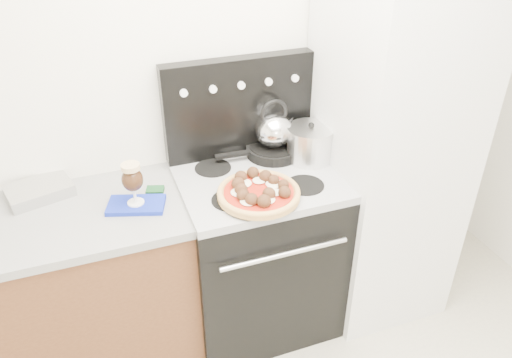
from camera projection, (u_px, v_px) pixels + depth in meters
name	position (u px, v px, depth m)	size (l,w,h in m)	color
room_shell	(334.00, 232.00, 1.49)	(3.52, 3.01, 2.52)	beige
base_cabinet	(36.00, 305.00, 2.35)	(1.45, 0.60, 0.86)	brown
countertop	(11.00, 229.00, 2.11)	(1.48, 0.63, 0.04)	gray
stove_body	(258.00, 254.00, 2.65)	(0.76, 0.65, 0.88)	black
cooktop	(258.00, 180.00, 2.40)	(0.76, 0.65, 0.04)	#ADADB2
backguard	(239.00, 107.00, 2.48)	(0.76, 0.08, 0.50)	black
fridge	(387.00, 150.00, 2.56)	(0.64, 0.68, 1.90)	silver
foil_sheet	(39.00, 190.00, 2.28)	(0.28, 0.20, 0.06)	silver
oven_mitt	(136.00, 205.00, 2.21)	(0.25, 0.14, 0.02)	#1529B0
beer_glass	(133.00, 184.00, 2.15)	(0.09, 0.09, 0.20)	black
pizza_pan	(259.00, 197.00, 2.23)	(0.34, 0.34, 0.01)	black
pizza	(259.00, 191.00, 2.22)	(0.37, 0.37, 0.05)	gold
skillet	(273.00, 150.00, 2.57)	(0.28, 0.28, 0.05)	black
tea_kettle	(274.00, 127.00, 2.50)	(0.19, 0.19, 0.21)	silver
stock_pot	(310.00, 144.00, 2.50)	(0.23, 0.23, 0.17)	silver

